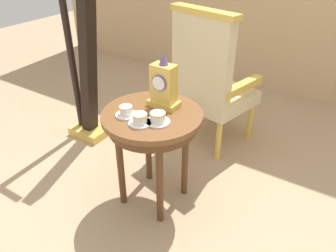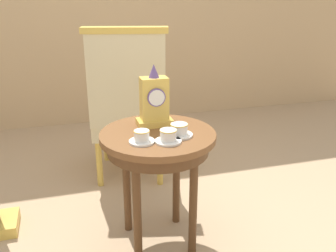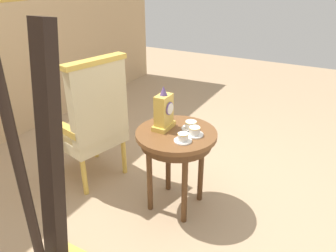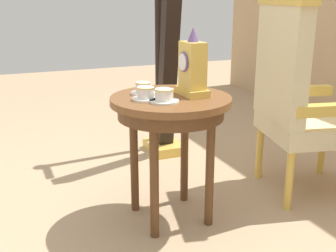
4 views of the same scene
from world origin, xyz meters
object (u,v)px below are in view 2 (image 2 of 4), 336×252
at_px(armchair, 129,104).
at_px(mantel_clock, 154,102).
at_px(side_table, 158,148).
at_px(teacup_center, 179,130).
at_px(teacup_left, 142,137).
at_px(teacup_right, 168,137).

bearing_deg(armchair, mantel_clock, -88.25).
bearing_deg(side_table, armchair, 90.75).
height_order(teacup_center, mantel_clock, mantel_clock).
distance_m(teacup_center, mantel_clock, 0.23).
xyz_separation_m(side_table, teacup_center, (0.09, -0.07, 0.12)).
distance_m(side_table, mantel_clock, 0.25).
xyz_separation_m(teacup_left, armchair, (0.10, 0.91, -0.10)).
relative_size(teacup_right, armchair, 0.11).
bearing_deg(teacup_center, mantel_clock, 113.85).
height_order(side_table, mantel_clock, mantel_clock).
height_order(teacup_right, mantel_clock, mantel_clock).
bearing_deg(teacup_right, teacup_center, 39.80).
height_order(side_table, armchair, armchair).
bearing_deg(teacup_right, side_table, 95.90).
relative_size(teacup_left, mantel_clock, 0.38).
bearing_deg(side_table, teacup_left, -135.05).
relative_size(teacup_right, mantel_clock, 0.39).
relative_size(side_table, teacup_left, 5.24).
distance_m(side_table, teacup_right, 0.18).
distance_m(teacup_left, armchair, 0.92).
xyz_separation_m(side_table, teacup_right, (0.01, -0.14, 0.12)).
relative_size(teacup_left, armchair, 0.11).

